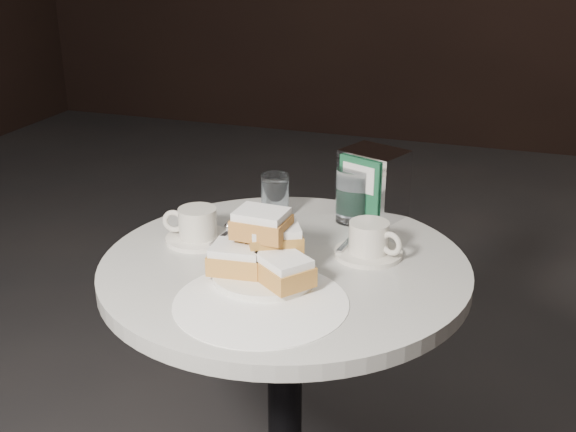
# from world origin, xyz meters

# --- Properties ---
(cafe_table) EXTENTS (0.70, 0.70, 0.74)m
(cafe_table) POSITION_xyz_m (0.00, 0.00, 0.55)
(cafe_table) COLOR black
(cafe_table) RESTS_ON ground
(sugar_spill) EXTENTS (0.35, 0.35, 0.00)m
(sugar_spill) POSITION_xyz_m (0.02, -0.17, 0.75)
(sugar_spill) COLOR white
(sugar_spill) RESTS_ON cafe_table
(beignet_plate) EXTENTS (0.23, 0.23, 0.12)m
(beignet_plate) POSITION_xyz_m (-0.01, -0.08, 0.79)
(beignet_plate) COLOR white
(beignet_plate) RESTS_ON cafe_table
(coffee_cup_left) EXTENTS (0.15, 0.15, 0.07)m
(coffee_cup_left) POSITION_xyz_m (-0.20, 0.04, 0.77)
(coffee_cup_left) COLOR white
(coffee_cup_left) RESTS_ON cafe_table
(coffee_cup_right) EXTENTS (0.17, 0.17, 0.07)m
(coffee_cup_right) POSITION_xyz_m (0.15, 0.08, 0.77)
(coffee_cup_right) COLOR silver
(coffee_cup_right) RESTS_ON cafe_table
(water_glass_left) EXTENTS (0.07, 0.07, 0.10)m
(water_glass_left) POSITION_xyz_m (-0.09, 0.20, 0.79)
(water_glass_left) COLOR silver
(water_glass_left) RESTS_ON cafe_table
(water_glass_right) EXTENTS (0.10, 0.10, 0.12)m
(water_glass_right) POSITION_xyz_m (0.07, 0.24, 0.80)
(water_glass_right) COLOR silver
(water_glass_right) RESTS_ON cafe_table
(napkin_dispenser) EXTENTS (0.16, 0.14, 0.15)m
(napkin_dispenser) POSITION_xyz_m (0.10, 0.28, 0.82)
(napkin_dispenser) COLOR silver
(napkin_dispenser) RESTS_ON cafe_table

